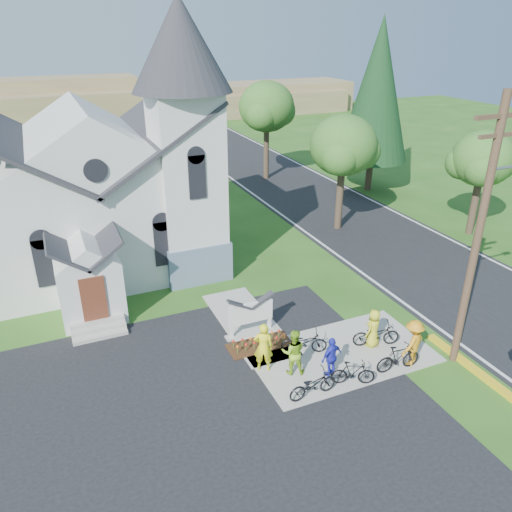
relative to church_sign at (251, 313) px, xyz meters
name	(u,v)px	position (x,y,z in m)	size (l,w,h in m)	color
ground	(314,371)	(1.20, -3.20, -1.03)	(120.00, 120.00, 0.00)	#265518
parking_lot	(137,472)	(-5.80, -5.20, -1.02)	(20.00, 16.00, 0.02)	black
road	(333,210)	(11.20, 11.80, -1.02)	(8.00, 90.00, 0.02)	black
sidewalk	(341,354)	(2.70, -2.70, -1.00)	(7.00, 4.00, 0.05)	#AAA49A
church	(98,168)	(-4.28, 9.28, 4.22)	(12.35, 12.00, 13.00)	silver
church_sign	(251,313)	(0.00, 0.00, 0.00)	(2.20, 0.40, 1.70)	#AAA49A
flower_bed	(260,345)	(0.00, -0.90, -0.99)	(2.60, 1.10, 0.07)	#3B1E10
utility_pole	(481,230)	(6.56, -4.70, 4.38)	(3.45, 0.28, 10.00)	#422C21
tree_road_near	(343,146)	(9.70, 8.80, 4.18)	(4.00, 4.00, 7.05)	#37261E
tree_road_mid	(267,107)	(10.20, 20.80, 4.75)	(4.40, 4.40, 7.80)	#37261E
tree_road_far	(483,159)	(16.70, 4.80, 3.61)	(3.60, 3.60, 6.30)	#37261E
conifer	(377,91)	(16.20, 14.80, 6.36)	(5.20, 5.20, 12.40)	#37261E
distant_hills	(125,104)	(4.56, 53.13, 1.15)	(61.00, 10.00, 5.60)	#7E6446
cyclist_0	(263,347)	(-0.50, -2.36, 0.01)	(0.72, 0.47, 1.98)	yellow
bike_0	(313,385)	(0.45, -4.40, -0.49)	(0.64, 1.84, 0.97)	black
cyclist_1	(293,352)	(0.42, -2.97, -0.07)	(0.88, 0.68, 1.81)	#8BC024
bike_1	(353,373)	(2.08, -4.40, -0.50)	(0.45, 1.59, 0.95)	black
cyclist_2	(331,357)	(1.63, -3.65, -0.18)	(0.94, 0.39, 1.60)	#252ABD
bike_2	(304,342)	(1.39, -2.05, -0.50)	(0.63, 1.81, 0.95)	black
cyclist_3	(413,343)	(4.75, -4.30, -0.03)	(1.22, 0.70, 1.89)	orange
bike_3	(398,358)	(4.05, -4.40, -0.43)	(0.51, 1.81, 1.09)	black
cyclist_4	(374,328)	(4.12, -2.72, -0.16)	(0.79, 0.52, 1.63)	gold
bike_4	(376,334)	(4.26, -2.75, -0.48)	(0.66, 1.89, 0.99)	black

